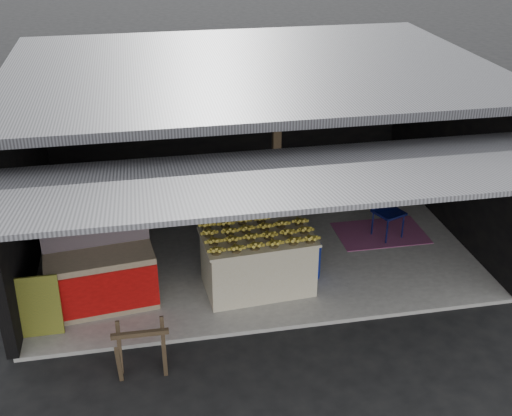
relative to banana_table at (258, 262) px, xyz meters
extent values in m
plane|color=black|center=(0.16, -1.01, -0.50)|extent=(80.00, 80.00, 0.00)
cube|color=gray|center=(0.16, 1.49, -0.47)|extent=(7.00, 5.00, 0.06)
cube|color=black|center=(0.16, 3.99, 1.01)|extent=(7.00, 0.15, 2.90)
cube|color=black|center=(-3.34, 1.49, 1.01)|extent=(0.15, 5.00, 2.90)
cube|color=black|center=(3.66, 1.49, 1.01)|extent=(0.15, 5.00, 2.90)
cube|color=#232326|center=(0.16, 1.49, 2.46)|extent=(7.20, 5.20, 0.12)
cube|color=#232326|center=(0.16, -1.96, 2.23)|extent=(7.40, 2.47, 0.48)
cube|color=#463623|center=(0.46, 0.89, 0.98)|extent=(0.12, 0.12, 2.85)
cube|color=beige|center=(0.00, 0.00, -0.02)|extent=(1.59, 1.02, 0.84)
cube|color=beige|center=(0.00, 0.00, 0.42)|extent=(1.65, 1.09, 0.04)
cube|color=white|center=(-0.01, 0.95, 0.05)|extent=(0.89, 0.59, 0.98)
cube|color=navy|center=(-0.01, 0.64, 0.10)|extent=(0.69, 0.02, 0.30)
cube|color=#B21414|center=(-0.01, 0.64, -0.24)|extent=(0.44, 0.02, 0.10)
cube|color=#998466|center=(-2.22, -0.05, -0.03)|extent=(1.54, 0.81, 0.83)
cube|color=#BA0D0C|center=(-2.22, -0.38, -0.03)|extent=(1.47, 0.19, 0.65)
cube|color=white|center=(-2.22, -0.39, -0.03)|extent=(0.50, 0.07, 0.17)
cube|color=#181849|center=(-2.22, 0.23, 0.73)|extent=(1.47, 0.22, 0.69)
cube|color=black|center=(-3.02, -0.53, -0.01)|extent=(0.57, 0.14, 0.86)
cube|color=#463623|center=(-2.00, -1.70, -0.17)|extent=(0.05, 0.26, 0.65)
cube|color=#463623|center=(-1.47, -1.70, -0.17)|extent=(0.05, 0.26, 0.65)
cube|color=#463623|center=(-2.00, -1.37, -0.17)|extent=(0.05, 0.26, 0.65)
cube|color=#463623|center=(-1.46, -1.38, -0.17)|extent=(0.05, 0.26, 0.65)
cube|color=#463623|center=(-1.73, -1.54, 0.13)|extent=(0.69, 0.07, 0.06)
cylinder|color=#0D2195|center=(0.82, 0.16, -0.18)|extent=(0.35, 0.35, 0.51)
cylinder|color=#0A0E3A|center=(2.34, 0.86, -0.21)|extent=(0.03, 0.03, 0.46)
cylinder|color=#0A0E3A|center=(2.68, 0.99, -0.21)|extent=(0.03, 0.03, 0.46)
cylinder|color=#0A0E3A|center=(2.21, 1.20, -0.21)|extent=(0.03, 0.03, 0.46)
cylinder|color=#0A0E3A|center=(2.55, 1.33, -0.21)|extent=(0.03, 0.03, 0.46)
cube|color=#0A0E3A|center=(2.45, 1.10, 0.02)|extent=(0.56, 0.56, 0.04)
cube|color=#0A0E3A|center=(2.37, 1.28, 0.25)|extent=(0.42, 0.19, 0.47)
cube|color=#801C55|center=(2.38, 1.22, -0.44)|extent=(1.50, 1.01, 0.01)
cube|color=black|center=(-0.64, 3.89, 1.41)|extent=(0.32, 0.03, 0.42)
cube|color=#4C4C59|center=(-0.64, 3.87, 1.41)|extent=(0.26, 0.02, 0.34)
cube|color=black|center=(-0.04, 3.89, 1.43)|extent=(0.32, 0.03, 0.42)
cube|color=#4C4C59|center=(-0.04, 3.87, 1.43)|extent=(0.26, 0.02, 0.34)
cube|color=black|center=(0.66, 3.89, 1.45)|extent=(0.32, 0.03, 0.42)
cube|color=#4C4C59|center=(0.66, 3.87, 1.45)|extent=(0.26, 0.02, 0.34)
camera|label=1|loc=(-1.53, -7.82, 4.91)|focal=45.00mm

